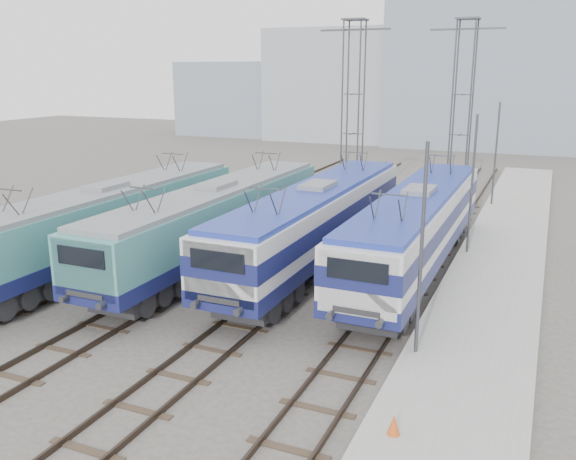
# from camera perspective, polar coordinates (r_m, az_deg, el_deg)

# --- Properties ---
(ground) EXTENTS (160.00, 160.00, 0.00)m
(ground) POSITION_cam_1_polar(r_m,az_deg,el_deg) (21.90, -12.32, -9.91)
(ground) COLOR #514C47
(platform) EXTENTS (4.00, 70.00, 0.30)m
(platform) POSITION_cam_1_polar(r_m,az_deg,el_deg) (25.63, 18.15, -6.24)
(platform) COLOR #9E9E99
(platform) RESTS_ON ground
(locomotive_far_left) EXTENTS (2.89, 18.23, 3.43)m
(locomotive_far_left) POSITION_cam_1_polar(r_m,az_deg,el_deg) (29.48, -16.74, 0.91)
(locomotive_far_left) COLOR navy
(locomotive_far_left) RESTS_ON ground
(locomotive_center_left) EXTENTS (2.88, 18.19, 3.42)m
(locomotive_center_left) POSITION_cam_1_polar(r_m,az_deg,el_deg) (28.76, -6.88, 1.10)
(locomotive_center_left) COLOR navy
(locomotive_center_left) RESTS_ON ground
(locomotive_center_right) EXTENTS (2.93, 18.54, 3.49)m
(locomotive_center_right) POSITION_cam_1_polar(r_m,az_deg,el_deg) (28.19, 2.63, 1.11)
(locomotive_center_right) COLOR navy
(locomotive_center_right) RESTS_ON ground
(locomotive_far_right) EXTENTS (2.91, 18.41, 3.46)m
(locomotive_far_right) POSITION_cam_1_polar(r_m,az_deg,el_deg) (27.79, 11.97, 0.56)
(locomotive_far_right) COLOR navy
(locomotive_far_right) RESTS_ON ground
(catenary_tower_west) EXTENTS (4.50, 1.20, 12.00)m
(catenary_tower_west) POSITION_cam_1_polar(r_m,az_deg,el_deg) (39.89, 6.09, 11.30)
(catenary_tower_west) COLOR #3F4247
(catenary_tower_west) RESTS_ON ground
(catenary_tower_east) EXTENTS (4.50, 1.20, 12.00)m
(catenary_tower_east) POSITION_cam_1_polar(r_m,az_deg,el_deg) (40.42, 15.95, 10.87)
(catenary_tower_east) COLOR #3F4247
(catenary_tower_east) RESTS_ON ground
(mast_front) EXTENTS (0.12, 0.12, 7.00)m
(mast_front) POSITION_cam_1_polar(r_m,az_deg,el_deg) (19.11, 12.35, -2.37)
(mast_front) COLOR #3F4247
(mast_front) RESTS_ON ground
(mast_mid) EXTENTS (0.12, 0.12, 7.00)m
(mast_mid) POSITION_cam_1_polar(r_m,az_deg,el_deg) (30.67, 16.82, 3.78)
(mast_mid) COLOR #3F4247
(mast_mid) RESTS_ON ground
(mast_rear) EXTENTS (0.12, 0.12, 7.00)m
(mast_rear) POSITION_cam_1_polar(r_m,az_deg,el_deg) (42.48, 18.84, 6.54)
(mast_rear) COLOR #3F4247
(mast_rear) RESTS_ON ground
(safety_cone) EXTENTS (0.33, 0.33, 0.53)m
(safety_cone) POSITION_cam_1_polar(r_m,az_deg,el_deg) (15.95, 9.87, -17.50)
(safety_cone) COLOR #CD5119
(safety_cone) RESTS_ON platform
(building_west) EXTENTS (18.00, 12.00, 14.00)m
(building_west) POSITION_cam_1_polar(r_m,az_deg,el_deg) (82.21, 5.17, 13.34)
(building_west) COLOR #939AA3
(building_west) RESTS_ON ground
(building_center) EXTENTS (22.00, 14.00, 18.00)m
(building_center) POSITION_cam_1_polar(r_m,az_deg,el_deg) (78.38, 18.19, 14.08)
(building_center) COLOR gray
(building_center) RESTS_ON ground
(building_far_west) EXTENTS (14.00, 10.00, 10.00)m
(building_far_west) POSITION_cam_1_polar(r_m,az_deg,el_deg) (88.64, -4.94, 12.16)
(building_far_west) COLOR gray
(building_far_west) RESTS_ON ground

